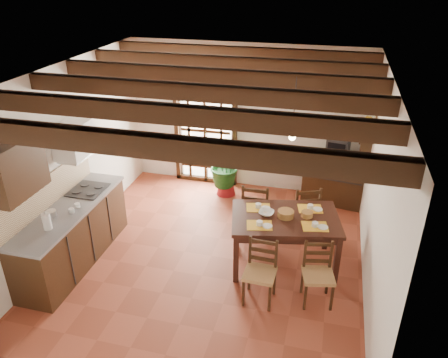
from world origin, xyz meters
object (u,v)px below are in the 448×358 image
(dining_table, at_px, (285,223))
(pendant_lamp, at_px, (293,132))
(crt_tv, at_px, (338,147))
(chair_far_right, at_px, (303,220))
(potted_plant, at_px, (226,167))
(kitchen_counter, at_px, (73,234))
(chair_near_left, at_px, (260,283))
(chair_near_right, at_px, (317,284))
(chair_far_left, at_px, (256,218))
(sideboard, at_px, (334,179))

(dining_table, height_order, pendant_lamp, pendant_lamp)
(dining_table, height_order, crt_tv, crt_tv)
(dining_table, relative_size, pendant_lamp, 2.00)
(chair_far_right, distance_m, potted_plant, 1.92)
(kitchen_counter, height_order, potted_plant, potted_plant)
(chair_near_left, bearing_deg, chair_near_right, 14.29)
(chair_far_left, relative_size, crt_tv, 2.23)
(chair_far_left, distance_m, potted_plant, 1.51)
(pendant_lamp, bearing_deg, chair_near_left, -102.22)
(chair_far_right, distance_m, pendant_lamp, 1.94)
(chair_near_left, relative_size, chair_far_right, 0.93)
(dining_table, bearing_deg, pendant_lamp, 77.82)
(sideboard, relative_size, potted_plant, 0.48)
(dining_table, xyz_separation_m, potted_plant, (-1.36, 1.92, -0.15))
(potted_plant, bearing_deg, chair_near_left, -67.32)
(chair_far_left, bearing_deg, pendant_lamp, 132.90)
(crt_tv, xyz_separation_m, potted_plant, (-2.01, -0.22, -0.55))
(chair_far_right, relative_size, crt_tv, 2.18)
(kitchen_counter, relative_size, dining_table, 1.33)
(chair_far_left, distance_m, crt_tv, 2.05)
(chair_near_right, bearing_deg, crt_tv, 75.47)
(chair_near_left, bearing_deg, pendant_lamp, 79.89)
(kitchen_counter, xyz_separation_m, pendant_lamp, (3.04, 0.78, 1.60))
(kitchen_counter, height_order, pendant_lamp, pendant_lamp)
(kitchen_counter, distance_m, sideboard, 4.65)
(kitchen_counter, height_order, sideboard, kitchen_counter)
(kitchen_counter, distance_m, chair_far_left, 2.85)
(dining_table, distance_m, chair_near_left, 0.97)
(kitchen_counter, bearing_deg, potted_plant, 57.07)
(kitchen_counter, relative_size, pendant_lamp, 2.66)
(kitchen_counter, height_order, crt_tv, kitchen_counter)
(chair_far_right, bearing_deg, sideboard, -131.53)
(chair_far_right, bearing_deg, kitchen_counter, 2.36)
(chair_far_left, relative_size, chair_far_right, 1.02)
(kitchen_counter, height_order, chair_far_right, kitchen_counter)
(dining_table, distance_m, crt_tv, 2.27)
(crt_tv, height_order, potted_plant, potted_plant)
(chair_near_right, distance_m, pendant_lamp, 2.04)
(pendant_lamp, bearing_deg, kitchen_counter, -165.57)
(chair_near_right, xyz_separation_m, chair_far_right, (-0.33, 1.52, 0.03))
(chair_near_left, xyz_separation_m, chair_far_left, (-0.33, 1.52, 0.03))
(kitchen_counter, relative_size, chair_near_left, 2.55)
(kitchen_counter, xyz_separation_m, chair_far_left, (2.50, 1.36, -0.17))
(crt_tv, bearing_deg, chair_near_right, -81.75)
(chair_far_right, relative_size, potted_plant, 0.42)
(kitchen_counter, bearing_deg, pendant_lamp, 14.43)
(sideboard, bearing_deg, kitchen_counter, -134.50)
(crt_tv, bearing_deg, chair_far_left, -118.61)
(crt_tv, relative_size, potted_plant, 0.19)
(chair_far_right, bearing_deg, potted_plant, -57.29)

